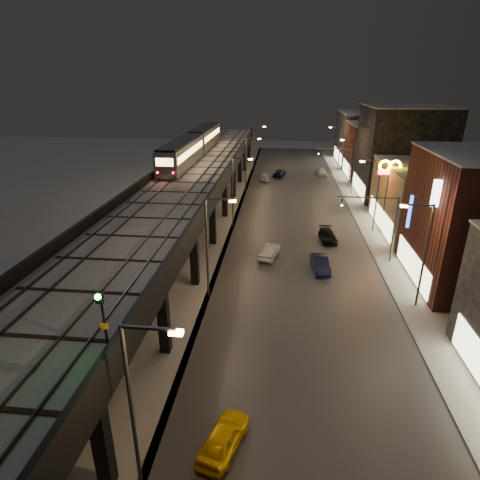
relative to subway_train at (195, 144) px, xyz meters
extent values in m
plane|color=silver|center=(8.50, -45.73, -8.33)|extent=(220.00, 220.00, 0.00)
cube|color=#46474D|center=(16.00, -10.73, -8.30)|extent=(17.00, 120.00, 0.06)
cube|color=#9FA1A8|center=(26.00, -10.73, -8.26)|extent=(4.00, 120.00, 0.14)
cube|color=#9FA1A8|center=(2.50, -10.73, -8.30)|extent=(11.00, 120.00, 0.06)
cube|color=black|center=(2.50, -13.73, -2.53)|extent=(9.00, 100.00, 1.00)
cube|color=black|center=(6.20, -50.73, -5.68)|extent=(0.70, 0.70, 5.30)
cube|color=black|center=(2.50, -50.73, -3.18)|extent=(8.00, 0.60, 0.50)
cube|color=black|center=(-1.20, -40.73, -5.68)|extent=(0.70, 0.70, 5.30)
cube|color=black|center=(6.20, -40.73, -5.68)|extent=(0.70, 0.70, 5.30)
cube|color=black|center=(2.50, -40.73, -3.18)|extent=(8.00, 0.60, 0.50)
cube|color=black|center=(-1.20, -30.73, -5.68)|extent=(0.70, 0.70, 5.30)
cube|color=black|center=(6.20, -30.73, -5.68)|extent=(0.70, 0.70, 5.30)
cube|color=black|center=(2.50, -30.73, -3.18)|extent=(8.00, 0.60, 0.50)
cube|color=black|center=(-1.20, -20.73, -5.68)|extent=(0.70, 0.70, 5.30)
cube|color=black|center=(6.20, -20.73, -5.68)|extent=(0.70, 0.70, 5.30)
cube|color=black|center=(2.50, -20.73, -3.18)|extent=(8.00, 0.60, 0.50)
cube|color=black|center=(-1.20, -10.73, -5.68)|extent=(0.70, 0.70, 5.30)
cube|color=black|center=(6.20, -10.73, -5.68)|extent=(0.70, 0.70, 5.30)
cube|color=black|center=(2.50, -10.73, -3.18)|extent=(8.00, 0.60, 0.50)
cube|color=black|center=(-1.20, -0.73, -5.68)|extent=(0.70, 0.70, 5.30)
cube|color=black|center=(6.20, -0.73, -5.68)|extent=(0.70, 0.70, 5.30)
cube|color=black|center=(2.50, -0.73, -3.18)|extent=(8.00, 0.60, 0.50)
cube|color=black|center=(-1.20, 9.27, -5.68)|extent=(0.70, 0.70, 5.30)
cube|color=black|center=(6.20, 9.27, -5.68)|extent=(0.70, 0.70, 5.30)
cube|color=black|center=(2.50, 9.27, -3.18)|extent=(8.00, 0.60, 0.50)
cube|color=black|center=(-1.20, 19.27, -5.68)|extent=(0.70, 0.70, 5.30)
cube|color=black|center=(6.20, 19.27, -5.68)|extent=(0.70, 0.70, 5.30)
cube|color=black|center=(2.50, 19.27, -3.18)|extent=(8.00, 0.60, 0.50)
cube|color=black|center=(-1.20, 29.27, -5.68)|extent=(0.70, 0.70, 5.30)
cube|color=black|center=(6.20, 29.27, -5.68)|extent=(0.70, 0.70, 5.30)
cube|color=black|center=(2.50, 29.27, -3.18)|extent=(8.00, 0.60, 0.50)
cube|color=#B2B7C1|center=(2.50, -13.73, -1.95)|extent=(8.40, 100.00, 0.16)
cube|color=#332D28|center=(-0.72, -13.73, -1.79)|extent=(0.08, 98.00, 0.16)
cube|color=#332D28|center=(0.72, -13.73, -1.79)|extent=(0.08, 98.00, 0.16)
cube|color=#332D28|center=(3.78, -13.73, -1.79)|extent=(0.08, 98.00, 0.16)
cube|color=#332D28|center=(5.22, -13.73, -1.79)|extent=(0.08, 98.00, 0.16)
cube|color=black|center=(2.50, -43.73, -1.84)|extent=(7.80, 0.24, 0.06)
cube|color=black|center=(2.50, -27.73, -1.84)|extent=(7.80, 0.24, 0.06)
cube|color=black|center=(2.50, -11.73, -1.84)|extent=(7.80, 0.24, 0.06)
cube|color=black|center=(2.50, 4.27, -1.84)|extent=(7.80, 0.24, 0.06)
cube|color=black|center=(2.50, 20.27, -1.84)|extent=(7.80, 0.24, 0.06)
cube|color=black|center=(6.85, -13.73, -1.48)|extent=(0.30, 100.00, 1.10)
cube|color=black|center=(-1.85, -13.73, -1.48)|extent=(0.30, 100.00, 1.10)
cube|color=#FFF0B1|center=(26.45, -27.73, -6.73)|extent=(0.10, 9.60, 2.40)
cube|color=#8E7958|center=(32.50, -13.73, -4.33)|extent=(12.00, 15.00, 8.00)
cube|color=#FFF0B1|center=(26.45, -13.73, -6.73)|extent=(0.10, 12.00, 2.40)
cube|color=#B2B7C1|center=(32.50, -13.73, -0.25)|extent=(12.20, 15.20, 0.16)
cube|color=black|center=(32.50, 2.27, -1.33)|extent=(12.00, 13.00, 14.00)
cube|color=#FFF0B1|center=(26.45, 2.27, -6.73)|extent=(0.10, 10.40, 2.40)
cube|color=#B2B7C1|center=(32.50, 2.27, 5.75)|extent=(12.20, 13.20, 0.16)
cube|color=#57271E|center=(32.50, 16.27, -3.33)|extent=(12.00, 12.00, 10.00)
cube|color=#FFF0B1|center=(26.45, 16.27, -6.73)|extent=(0.10, 9.60, 2.40)
cube|color=#B2B7C1|center=(32.50, 16.27, 1.75)|extent=(12.20, 12.20, 0.16)
cube|color=#3B3B41|center=(32.50, 30.27, -2.83)|extent=(12.00, 16.00, 11.00)
cube|color=#FFF0B1|center=(26.45, 30.27, -6.73)|extent=(0.10, 12.80, 2.40)
cube|color=#B2B7C1|center=(32.50, 30.27, 2.75)|extent=(12.20, 16.20, 0.16)
cylinder|color=#38383A|center=(7.80, -50.73, -3.83)|extent=(0.18, 0.18, 9.00)
cube|color=#38383A|center=(8.90, -50.73, 0.57)|extent=(2.20, 0.12, 0.12)
cube|color=#FF8F41|center=(10.00, -50.73, 0.45)|extent=(0.55, 0.28, 0.18)
cylinder|color=#38383A|center=(7.80, -32.73, -3.83)|extent=(0.18, 0.18, 9.00)
cube|color=#38383A|center=(8.90, -32.73, 0.57)|extent=(2.20, 0.12, 0.12)
cube|color=#FF8F41|center=(10.00, -32.73, 0.45)|extent=(0.55, 0.28, 0.18)
cylinder|color=#38383A|center=(25.50, -32.73, -3.83)|extent=(0.18, 0.18, 9.00)
cube|color=#38383A|center=(24.40, -32.73, 0.57)|extent=(2.20, 0.12, 0.12)
cube|color=#FF8F41|center=(23.30, -32.73, 0.45)|extent=(0.55, 0.28, 0.18)
cylinder|color=#38383A|center=(7.80, -14.73, -3.83)|extent=(0.18, 0.18, 9.00)
cube|color=#38383A|center=(8.90, -14.73, 0.57)|extent=(2.20, 0.12, 0.12)
cube|color=#FF8F41|center=(10.00, -14.73, 0.45)|extent=(0.55, 0.28, 0.18)
cylinder|color=#38383A|center=(25.50, -14.73, -3.83)|extent=(0.18, 0.18, 9.00)
cube|color=#38383A|center=(24.40, -14.73, 0.57)|extent=(2.20, 0.12, 0.12)
cube|color=#FF8F41|center=(23.30, -14.73, 0.45)|extent=(0.55, 0.28, 0.18)
cylinder|color=#38383A|center=(7.80, 3.27, -3.83)|extent=(0.18, 0.18, 9.00)
cube|color=#38383A|center=(8.90, 3.27, 0.57)|extent=(2.20, 0.12, 0.12)
cube|color=#FF8F41|center=(10.00, 3.27, 0.45)|extent=(0.55, 0.28, 0.18)
cylinder|color=#38383A|center=(25.50, 3.27, -3.83)|extent=(0.18, 0.18, 9.00)
cube|color=#38383A|center=(24.40, 3.27, 0.57)|extent=(2.20, 0.12, 0.12)
cube|color=#FF8F41|center=(23.30, 3.27, 0.45)|extent=(0.55, 0.28, 0.18)
cylinder|color=#38383A|center=(7.80, 21.27, -3.83)|extent=(0.18, 0.18, 9.00)
cube|color=#38383A|center=(8.90, 21.27, 0.57)|extent=(2.20, 0.12, 0.12)
cube|color=#FF8F41|center=(10.00, 21.27, 0.45)|extent=(0.55, 0.28, 0.18)
cylinder|color=#38383A|center=(25.50, 21.27, -3.83)|extent=(0.18, 0.18, 9.00)
cube|color=#38383A|center=(24.40, 21.27, 0.57)|extent=(2.20, 0.12, 0.12)
cube|color=#FF8F41|center=(23.30, 21.27, 0.45)|extent=(0.55, 0.28, 0.18)
cylinder|color=#38383A|center=(25.50, -23.73, -4.83)|extent=(0.20, 0.20, 7.00)
cube|color=#38383A|center=(22.50, -23.73, -1.43)|extent=(6.00, 0.12, 0.12)
imported|color=black|center=(20.00, -23.73, -1.93)|extent=(0.20, 0.16, 1.00)
sphere|color=#0CFF26|center=(20.00, -23.88, -2.18)|extent=(0.18, 0.18, 0.18)
cylinder|color=#38383A|center=(25.50, 6.27, -4.83)|extent=(0.20, 0.20, 7.00)
cube|color=#38383A|center=(22.50, 6.27, -1.43)|extent=(6.00, 0.12, 0.12)
imported|color=black|center=(20.00, 6.27, -1.93)|extent=(0.20, 0.16, 1.00)
sphere|color=#0CFF26|center=(20.00, 6.12, -2.18)|extent=(0.18, 0.18, 0.18)
cube|color=gray|center=(0.00, -8.75, -0.11)|extent=(2.81, 16.95, 3.20)
cube|color=black|center=(0.00, -8.75, 1.61)|extent=(2.52, 16.47, 0.24)
cube|color=#FFC270|center=(-1.41, -8.75, 0.33)|extent=(0.05, 15.50, 0.87)
cube|color=#FFC270|center=(1.41, -8.75, 0.33)|extent=(0.05, 15.50, 0.87)
cube|color=gray|center=(0.00, 8.76, -0.11)|extent=(2.81, 16.95, 3.20)
cube|color=black|center=(0.00, 8.76, 1.61)|extent=(2.52, 16.47, 0.24)
cube|color=#FFC270|center=(-1.41, 8.76, 0.33)|extent=(0.05, 15.50, 0.87)
cube|color=#FFC270|center=(1.41, 8.76, 0.33)|extent=(0.05, 15.50, 0.87)
cube|color=#FFC270|center=(0.00, -17.23, 0.38)|extent=(2.13, 0.05, 0.97)
sphere|color=#FF0C0C|center=(-0.97, -17.25, -0.88)|extent=(0.19, 0.19, 0.19)
sphere|color=#FF0C0C|center=(0.97, -17.25, -0.88)|extent=(0.19, 0.19, 0.19)
cylinder|color=black|center=(6.40, -49.28, -0.23)|extent=(0.12, 0.12, 2.96)
cube|color=black|center=(6.40, -49.40, 1.01)|extent=(0.32, 0.18, 0.54)
sphere|color=#0CFF26|center=(6.40, -49.52, 1.11)|extent=(0.26, 0.26, 0.26)
cube|color=yellow|center=(6.40, -49.38, -0.42)|extent=(0.35, 0.04, 0.30)
imported|color=#FFBE03|center=(11.36, -48.25, -7.64)|extent=(2.70, 4.33, 1.37)
imported|color=silver|center=(12.86, -23.98, -7.63)|extent=(2.32, 4.48, 1.40)
imported|color=black|center=(13.41, 14.77, -7.66)|extent=(2.74, 4.90, 1.34)
imported|color=silver|center=(10.88, 11.03, -7.62)|extent=(2.24, 4.34, 1.41)
imported|color=black|center=(18.01, -26.63, -7.63)|extent=(1.89, 4.34, 1.39)
imported|color=black|center=(19.54, -18.57, -7.71)|extent=(2.07, 4.40, 1.24)
imported|color=white|center=(21.69, 16.63, -7.60)|extent=(2.34, 4.46, 1.45)
cylinder|color=#38383A|center=(26.50, -14.92, -4.67)|extent=(0.24, 0.24, 7.32)
cube|color=#FF0C0C|center=(26.50, -14.92, -0.73)|extent=(2.56, 0.25, 0.46)
torus|color=#FFB600|center=(25.91, -14.92, 0.00)|extent=(1.50, 0.38, 1.48)
torus|color=#FFB600|center=(27.09, -14.92, 0.00)|extent=(1.50, 0.38, 1.48)
cylinder|color=#38383A|center=(27.00, -30.89, -3.75)|extent=(0.28, 0.28, 9.16)
cube|color=white|center=(27.00, -30.89, 1.02)|extent=(2.20, 0.30, 2.20)
cone|color=#FF5022|center=(27.00, -31.07, 1.02)|extent=(1.56, 0.12, 1.56)
cylinder|color=#38383A|center=(27.00, -24.70, -6.08)|extent=(0.28, 0.28, 4.49)
cube|color=blue|center=(27.00, -24.70, -2.49)|extent=(1.44, 0.35, 3.23)
camera|label=1|loc=(13.80, -63.38, 9.53)|focal=30.00mm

